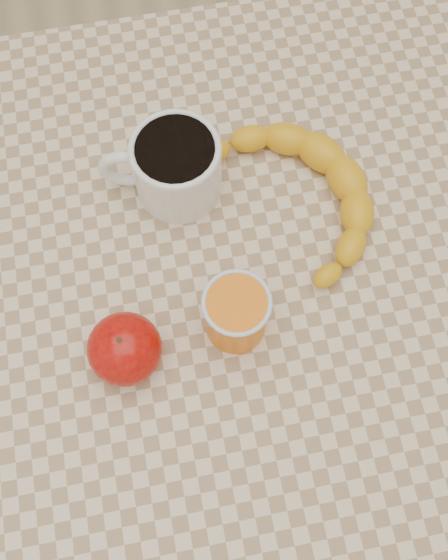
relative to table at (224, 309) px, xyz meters
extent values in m
plane|color=tan|center=(0.00, 0.00, -0.66)|extent=(3.00, 3.00, 0.00)
cube|color=beige|center=(0.00, 0.00, 0.07)|extent=(0.80, 0.80, 0.04)
cube|color=olive|center=(0.00, 0.00, 0.02)|extent=(0.74, 0.74, 0.06)
cylinder|color=olive|center=(-0.35, 0.35, -0.31)|extent=(0.05, 0.05, 0.71)
cylinder|color=olive|center=(0.35, 0.35, -0.31)|extent=(0.05, 0.05, 0.71)
cylinder|color=white|center=(-0.03, 0.13, 0.13)|extent=(0.12, 0.12, 0.08)
cylinder|color=black|center=(-0.03, 0.13, 0.16)|extent=(0.09, 0.09, 0.01)
torus|color=white|center=(-0.03, 0.13, 0.17)|extent=(0.10, 0.10, 0.01)
torus|color=white|center=(-0.08, 0.14, 0.13)|extent=(0.07, 0.02, 0.06)
cylinder|color=orange|center=(0.00, -0.05, 0.13)|extent=(0.07, 0.07, 0.08)
torus|color=silver|center=(0.00, -0.05, 0.17)|extent=(0.07, 0.07, 0.00)
ellipsoid|color=#890404|center=(-0.12, -0.06, 0.12)|extent=(0.09, 0.09, 0.07)
cylinder|color=#382311|center=(-0.12, -0.06, 0.15)|extent=(0.01, 0.01, 0.01)
camera|label=1|loc=(-0.04, -0.23, 0.75)|focal=40.00mm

